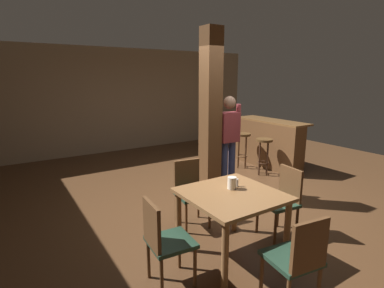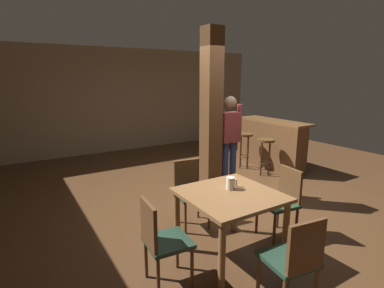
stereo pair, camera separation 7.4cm
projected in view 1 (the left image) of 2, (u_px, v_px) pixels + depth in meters
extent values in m
plane|color=#4C301C|center=(229.00, 202.00, 4.98)|extent=(10.80, 10.80, 0.00)
cube|color=gray|center=(127.00, 100.00, 8.36)|extent=(8.00, 0.10, 2.80)
cube|color=brown|center=(210.00, 116.00, 4.91)|extent=(0.28, 0.28, 2.80)
cube|color=brown|center=(232.00, 195.00, 3.31)|extent=(1.01, 1.01, 0.04)
cylinder|color=brown|center=(235.00, 205.00, 3.98)|extent=(0.07, 0.07, 0.74)
cylinder|color=brown|center=(179.00, 221.00, 3.53)|extent=(0.07, 0.07, 0.74)
cylinder|color=brown|center=(287.00, 232.00, 3.27)|extent=(0.07, 0.07, 0.74)
cylinder|color=brown|center=(225.00, 258.00, 2.81)|extent=(0.07, 0.07, 0.74)
cube|color=#1E3828|center=(171.00, 242.00, 2.93)|extent=(0.45, 0.45, 0.04)
cube|color=brown|center=(152.00, 225.00, 2.79)|extent=(0.07, 0.38, 0.45)
cylinder|color=brown|center=(179.00, 249.00, 3.21)|extent=(0.04, 0.04, 0.43)
cylinder|color=brown|center=(195.00, 267.00, 2.91)|extent=(0.04, 0.04, 0.43)
cylinder|color=brown|center=(148.00, 258.00, 3.05)|extent=(0.04, 0.04, 0.43)
cylinder|color=brown|center=(162.00, 278.00, 2.75)|extent=(0.04, 0.04, 0.43)
cube|color=#1E3828|center=(278.00, 203.00, 3.83)|extent=(0.47, 0.47, 0.04)
cube|color=brown|center=(290.00, 184.00, 3.86)|extent=(0.08, 0.38, 0.45)
cylinder|color=brown|center=(275.00, 228.00, 3.65)|extent=(0.04, 0.04, 0.43)
cylinder|color=brown|center=(257.00, 216.00, 3.96)|extent=(0.04, 0.04, 0.43)
cylinder|color=brown|center=(297.00, 222.00, 3.80)|extent=(0.04, 0.04, 0.43)
cylinder|color=brown|center=(278.00, 211.00, 4.11)|extent=(0.04, 0.04, 0.43)
cube|color=#1E3828|center=(291.00, 258.00, 2.67)|extent=(0.47, 0.47, 0.04)
cube|color=brown|center=(310.00, 246.00, 2.45)|extent=(0.38, 0.09, 0.45)
cylinder|color=brown|center=(262.00, 274.00, 2.80)|extent=(0.04, 0.04, 0.43)
cylinder|color=brown|center=(290.00, 265.00, 2.94)|extent=(0.04, 0.04, 0.43)
cylinder|color=brown|center=(319.00, 287.00, 2.63)|extent=(0.04, 0.04, 0.43)
cube|color=#1E3828|center=(193.00, 195.00, 4.10)|extent=(0.47, 0.47, 0.04)
cube|color=brown|center=(187.00, 175.00, 4.22)|extent=(0.38, 0.09, 0.45)
cylinder|color=brown|center=(210.00, 213.00, 4.07)|extent=(0.04, 0.04, 0.43)
cylinder|color=brown|center=(186.00, 218.00, 3.93)|extent=(0.04, 0.04, 0.43)
cylinder|color=brown|center=(198.00, 203.00, 4.38)|extent=(0.04, 0.04, 0.43)
cylinder|color=brown|center=(176.00, 207.00, 4.23)|extent=(0.04, 0.04, 0.43)
cylinder|color=silver|center=(232.00, 183.00, 3.42)|extent=(0.10, 0.10, 0.14)
cylinder|color=silver|center=(237.00, 183.00, 3.49)|extent=(0.03, 0.03, 0.09)
cube|color=maroon|center=(229.00, 127.00, 5.06)|extent=(0.35, 0.22, 0.50)
sphere|color=#997056|center=(230.00, 102.00, 4.97)|extent=(0.22, 0.22, 0.21)
cylinder|color=navy|center=(231.00, 167.00, 5.26)|extent=(0.13, 0.13, 0.95)
cylinder|color=navy|center=(224.00, 169.00, 5.18)|extent=(0.13, 0.13, 0.95)
cylinder|color=maroon|center=(238.00, 118.00, 5.12)|extent=(0.08, 0.08, 0.46)
cylinder|color=maroon|center=(220.00, 119.00, 4.94)|extent=(0.08, 0.08, 0.46)
cube|color=brown|center=(272.00, 121.00, 6.80)|extent=(0.56, 1.79, 0.04)
cube|color=brown|center=(267.00, 144.00, 6.87)|extent=(0.36, 1.79, 1.03)
cylinder|color=#4C3319|center=(264.00, 140.00, 6.23)|extent=(0.35, 0.35, 0.05)
torus|color=#382114|center=(263.00, 162.00, 6.33)|extent=(0.25, 0.25, 0.02)
cylinder|color=#382114|center=(259.00, 157.00, 6.41)|extent=(0.03, 0.03, 0.72)
cylinder|color=#382114|center=(267.00, 159.00, 6.22)|extent=(0.03, 0.03, 0.72)
cylinder|color=#382114|center=(267.00, 157.00, 6.37)|extent=(0.03, 0.03, 0.72)
cylinder|color=#382114|center=(259.00, 159.00, 6.25)|extent=(0.03, 0.03, 0.72)
cylinder|color=#4C3319|center=(243.00, 134.00, 6.72)|extent=(0.36, 0.36, 0.05)
torus|color=#4C301C|center=(242.00, 156.00, 6.83)|extent=(0.25, 0.25, 0.02)
cylinder|color=#4C301C|center=(239.00, 150.00, 6.90)|extent=(0.03, 0.03, 0.74)
cylinder|color=#4C301C|center=(246.00, 153.00, 6.71)|extent=(0.03, 0.03, 0.74)
cylinder|color=#4C301C|center=(246.00, 151.00, 6.87)|extent=(0.03, 0.03, 0.74)
cylinder|color=#4C301C|center=(238.00, 152.00, 6.75)|extent=(0.03, 0.03, 0.74)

